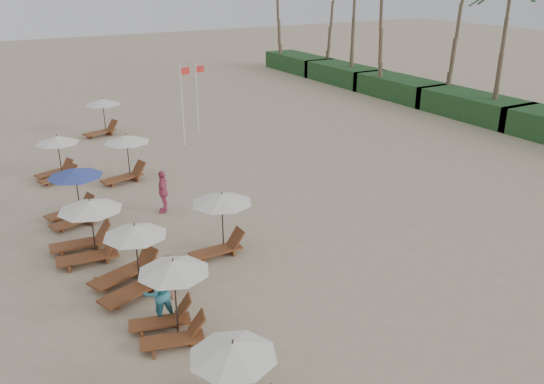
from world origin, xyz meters
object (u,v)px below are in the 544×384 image
lounger_station_5 (56,157)px  beachgoer_mid_b (170,277)px  lounger_station_3 (85,231)px  inland_station_0 (219,218)px  lounger_station_1 (169,300)px  beachgoer_mid_a (159,293)px  flag_pole_near (183,102)px  lounger_station_2 (128,263)px  beachgoer_far_a (163,191)px  inland_station_1 (124,155)px  lounger_station_4 (72,196)px  inland_station_2 (101,114)px

lounger_station_5 → beachgoer_mid_b: lounger_station_5 is taller
lounger_station_3 → inland_station_0: bearing=-26.7°
lounger_station_1 → inland_station_0: lounger_station_1 is taller
beachgoer_mid_a → inland_station_0: bearing=-140.2°
lounger_station_3 → flag_pole_near: 13.96m
lounger_station_2 → lounger_station_3: bearing=102.1°
beachgoer_far_a → flag_pole_near: 9.87m
inland_station_0 → beachgoer_mid_a: (-3.39, -3.01, -0.46)m
lounger_station_2 → beachgoer_far_a: bearing=60.0°
lounger_station_1 → inland_station_1: 13.41m
beachgoer_mid_b → beachgoer_far_a: 6.98m
inland_station_1 → lounger_station_4: bearing=-131.2°
lounger_station_1 → beachgoer_mid_a: (0.01, 0.91, -0.24)m
inland_station_2 → beachgoer_far_a: bearing=-93.9°
inland_station_0 → lounger_station_5: bearing=107.9°
lounger_station_2 → flag_pole_near: (7.63, 14.14, 1.66)m
lounger_station_5 → inland_station_2: bearing=59.9°
inland_station_0 → flag_pole_near: size_ratio=0.55×
lounger_station_1 → lounger_station_5: lounger_station_1 is taller
lounger_station_4 → inland_station_1: (3.26, 3.72, 0.19)m
lounger_station_1 → lounger_station_2: (-0.23, 3.05, -0.22)m
lounger_station_3 → flag_pole_near: (8.27, 11.13, 1.61)m
lounger_station_5 → inland_station_0: 11.68m
inland_station_1 → beachgoer_far_a: 4.62m
lounger_station_3 → beachgoer_mid_b: lounger_station_3 is taller
inland_station_2 → beachgoer_mid_b: inland_station_2 is taller
lounger_station_2 → flag_pole_near: size_ratio=0.57×
lounger_station_2 → inland_station_0: (3.63, 0.87, 0.44)m
lounger_station_5 → beachgoer_mid_a: size_ratio=1.26×
lounger_station_5 → lounger_station_1: bearing=-89.3°
lounger_station_2 → lounger_station_4: (-0.35, 6.37, 0.18)m
lounger_station_3 → beachgoer_mid_a: (0.88, -5.16, -0.07)m
lounger_station_1 → beachgoer_mid_b: 2.11m
inland_station_1 → inland_station_2: same height
lounger_station_2 → inland_station_1: inland_station_1 is taller
inland_station_2 → beachgoer_mid_a: 21.44m
lounger_station_3 → inland_station_1: bearing=63.4°
lounger_station_5 → inland_station_1: 3.44m
lounger_station_3 → inland_station_0: (4.27, -2.15, 0.39)m
beachgoer_far_a → flag_pole_near: (4.46, 8.65, 1.69)m
lounger_station_1 → beachgoer_mid_a: 0.94m
lounger_station_5 → lounger_station_4: bearing=-94.0°
inland_station_0 → beachgoer_mid_b: (-2.65, -2.00, -0.66)m
inland_station_2 → lounger_station_2: bearing=-102.2°
beachgoer_mid_a → lounger_station_5: bearing=-91.1°
lounger_station_4 → inland_station_0: (3.98, -5.50, 0.25)m
lounger_station_4 → lounger_station_5: size_ratio=1.07×
inland_station_0 → beachgoer_far_a: 4.67m
inland_station_1 → beachgoer_mid_b: bearing=-99.8°
lounger_station_5 → flag_pole_near: bearing=15.9°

